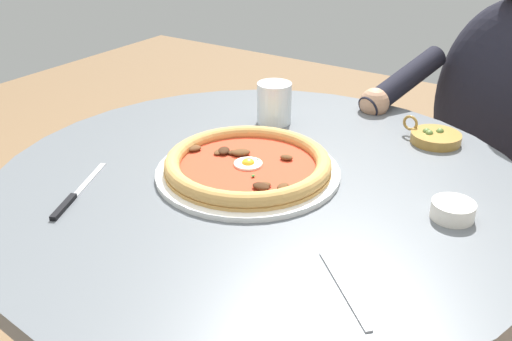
{
  "coord_description": "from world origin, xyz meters",
  "views": [
    {
      "loc": [
        0.78,
        0.5,
        1.24
      ],
      "look_at": [
        -0.01,
        -0.02,
        0.76
      ],
      "focal_mm": 40.24,
      "sensor_mm": 36.0,
      "label": 1
    }
  ],
  "objects_px": {
    "dining_table": "(261,246)",
    "olive_pan": "(435,137)",
    "pizza_on_plate": "(247,167)",
    "steak_knife": "(72,198)",
    "water_glass": "(274,106)",
    "fork_utensil": "(344,289)",
    "ramekin_capers": "(453,210)",
    "diner_person": "(488,183)"
  },
  "relations": [
    {
      "from": "ramekin_capers",
      "to": "dining_table",
      "type": "bearing_deg",
      "value": -80.62
    },
    {
      "from": "pizza_on_plate",
      "to": "olive_pan",
      "type": "xyz_separation_m",
      "value": [
        -0.34,
        0.24,
        -0.01
      ]
    },
    {
      "from": "steak_knife",
      "to": "water_glass",
      "type": "bearing_deg",
      "value": 167.79
    },
    {
      "from": "pizza_on_plate",
      "to": "steak_knife",
      "type": "xyz_separation_m",
      "value": [
        0.24,
        -0.2,
        -0.01
      ]
    },
    {
      "from": "steak_knife",
      "to": "ramekin_capers",
      "type": "bearing_deg",
      "value": 117.9
    },
    {
      "from": "olive_pan",
      "to": "diner_person",
      "type": "xyz_separation_m",
      "value": [
        -0.33,
        0.07,
        -0.24
      ]
    },
    {
      "from": "diner_person",
      "to": "ramekin_capers",
      "type": "bearing_deg",
      "value": 4.52
    },
    {
      "from": "ramekin_capers",
      "to": "diner_person",
      "type": "distance_m",
      "value": 0.65
    },
    {
      "from": "water_glass",
      "to": "steak_knife",
      "type": "relative_size",
      "value": 0.47
    },
    {
      "from": "ramekin_capers",
      "to": "olive_pan",
      "type": "bearing_deg",
      "value": -156.94
    },
    {
      "from": "water_glass",
      "to": "olive_pan",
      "type": "xyz_separation_m",
      "value": [
        -0.09,
        0.33,
        -0.03
      ]
    },
    {
      "from": "pizza_on_plate",
      "to": "diner_person",
      "type": "xyz_separation_m",
      "value": [
        -0.67,
        0.31,
        -0.24
      ]
    },
    {
      "from": "fork_utensil",
      "to": "steak_knife",
      "type": "bearing_deg",
      "value": -85.93
    },
    {
      "from": "ramekin_capers",
      "to": "olive_pan",
      "type": "height_order",
      "value": "olive_pan"
    },
    {
      "from": "water_glass",
      "to": "diner_person",
      "type": "bearing_deg",
      "value": 135.89
    },
    {
      "from": "dining_table",
      "to": "water_glass",
      "type": "bearing_deg",
      "value": -153.21
    },
    {
      "from": "water_glass",
      "to": "olive_pan",
      "type": "relative_size",
      "value": 0.71
    },
    {
      "from": "steak_knife",
      "to": "fork_utensil",
      "type": "height_order",
      "value": "steak_knife"
    },
    {
      "from": "fork_utensil",
      "to": "diner_person",
      "type": "bearing_deg",
      "value": 178.81
    },
    {
      "from": "water_glass",
      "to": "fork_utensil",
      "type": "height_order",
      "value": "water_glass"
    },
    {
      "from": "dining_table",
      "to": "olive_pan",
      "type": "distance_m",
      "value": 0.43
    },
    {
      "from": "dining_table",
      "to": "steak_knife",
      "type": "relative_size",
      "value": 5.13
    },
    {
      "from": "dining_table",
      "to": "water_glass",
      "type": "xyz_separation_m",
      "value": [
        -0.24,
        -0.12,
        0.19
      ]
    },
    {
      "from": "ramekin_capers",
      "to": "fork_utensil",
      "type": "xyz_separation_m",
      "value": [
        0.26,
        -0.07,
        -0.01
      ]
    },
    {
      "from": "dining_table",
      "to": "pizza_on_plate",
      "type": "xyz_separation_m",
      "value": [
        0.0,
        -0.03,
        0.17
      ]
    },
    {
      "from": "dining_table",
      "to": "pizza_on_plate",
      "type": "distance_m",
      "value": 0.17
    },
    {
      "from": "water_glass",
      "to": "olive_pan",
      "type": "distance_m",
      "value": 0.35
    },
    {
      "from": "ramekin_capers",
      "to": "fork_utensil",
      "type": "bearing_deg",
      "value": -14.21
    },
    {
      "from": "ramekin_capers",
      "to": "pizza_on_plate",
      "type": "bearing_deg",
      "value": -80.7
    },
    {
      "from": "dining_table",
      "to": "pizza_on_plate",
      "type": "relative_size",
      "value": 2.91
    },
    {
      "from": "dining_table",
      "to": "fork_utensil",
      "type": "xyz_separation_m",
      "value": [
        0.21,
        0.26,
        0.15
      ]
    },
    {
      "from": "olive_pan",
      "to": "diner_person",
      "type": "distance_m",
      "value": 0.41
    },
    {
      "from": "fork_utensil",
      "to": "diner_person",
      "type": "xyz_separation_m",
      "value": [
        -0.87,
        0.02,
        -0.23
      ]
    },
    {
      "from": "olive_pan",
      "to": "diner_person",
      "type": "relative_size",
      "value": 0.11
    },
    {
      "from": "steak_knife",
      "to": "olive_pan",
      "type": "distance_m",
      "value": 0.72
    },
    {
      "from": "dining_table",
      "to": "olive_pan",
      "type": "xyz_separation_m",
      "value": [
        -0.33,
        0.21,
        0.16
      ]
    },
    {
      "from": "pizza_on_plate",
      "to": "ramekin_capers",
      "type": "distance_m",
      "value": 0.36
    },
    {
      "from": "ramekin_capers",
      "to": "water_glass",
      "type": "bearing_deg",
      "value": -112.52
    },
    {
      "from": "dining_table",
      "to": "pizza_on_plate",
      "type": "bearing_deg",
      "value": -81.6
    },
    {
      "from": "water_glass",
      "to": "olive_pan",
      "type": "bearing_deg",
      "value": 105.26
    },
    {
      "from": "olive_pan",
      "to": "fork_utensil",
      "type": "xyz_separation_m",
      "value": [
        0.54,
        0.05,
        -0.01
      ]
    },
    {
      "from": "dining_table",
      "to": "pizza_on_plate",
      "type": "height_order",
      "value": "pizza_on_plate"
    }
  ]
}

